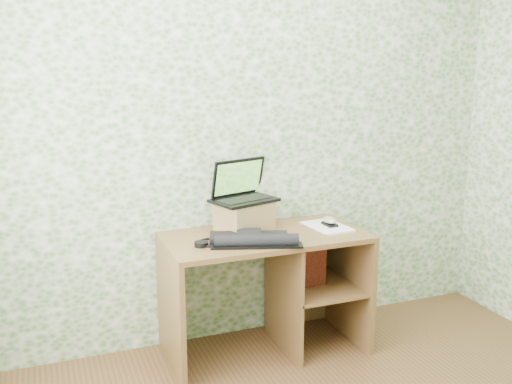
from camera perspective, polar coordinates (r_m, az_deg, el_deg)
name	(u,v)px	position (r m, az deg, el deg)	size (l,w,h in m)	color
wall_back	(247,137)	(3.57, -0.92, 5.55)	(3.50, 3.50, 0.00)	white
desk	(275,274)	(3.54, 1.92, -8.19)	(1.20, 0.60, 0.75)	brown
riser	(244,216)	(3.48, -1.19, -2.39)	(0.29, 0.25, 0.18)	#9A7145
laptop	(242,191)	(3.48, -1.43, 0.11)	(0.43, 0.37, 0.25)	black
keyboard	(252,239)	(3.24, -0.37, -4.72)	(0.52, 0.40, 0.07)	black
headphones	(211,242)	(3.24, -4.48, -4.99)	(0.21, 0.21, 0.03)	black
notepad	(327,227)	(3.56, 7.12, -3.48)	(0.22, 0.31, 0.01)	white
mouse	(330,222)	(3.57, 7.38, -3.00)	(0.07, 0.12, 0.04)	silver
pen	(331,220)	(3.67, 7.50, -2.84)	(0.01, 0.01, 0.13)	black
red_box	(305,262)	(3.57, 4.97, -7.03)	(0.25, 0.08, 0.30)	maroon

